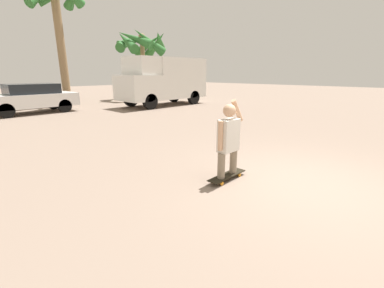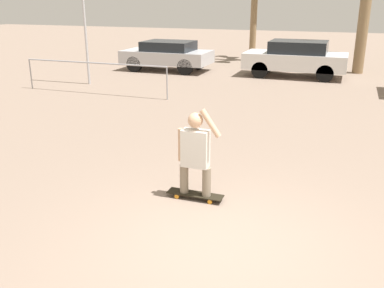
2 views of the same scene
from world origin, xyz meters
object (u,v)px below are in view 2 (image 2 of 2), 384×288
Objects in this scene: parked_car_white at (296,58)px; skateboard at (195,194)px; person_skateboarder at (195,150)px; parked_car_silver at (167,54)px.

skateboard is at bearing -90.17° from parked_car_white.
parked_car_white reaches higher than skateboard.
skateboard is 0.64× the size of person_skateboarder.
skateboard is 0.24× the size of parked_car_silver.
person_skateboarder is 0.37× the size of parked_car_silver.
parked_car_white is (0.04, 12.22, -0.06)m from person_skateboarder.
parked_car_silver is at bearing -176.64° from parked_car_white.
parked_car_white is at bearing 89.82° from person_skateboarder.
parked_car_white is 1.06× the size of parked_car_silver.
person_skateboarder is (-0.00, -0.00, 0.77)m from skateboard.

